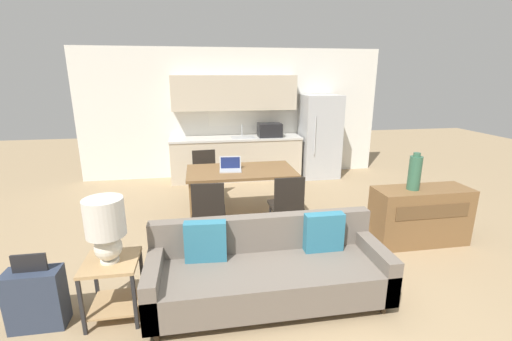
% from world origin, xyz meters
% --- Properties ---
extents(ground_plane, '(20.00, 20.00, 0.00)m').
position_xyz_m(ground_plane, '(0.00, 0.00, 0.00)').
color(ground_plane, '#9E8460').
extents(wall_back, '(6.40, 0.07, 2.70)m').
position_xyz_m(wall_back, '(0.00, 4.63, 1.35)').
color(wall_back, silver).
rests_on(wall_back, ground_plane).
extents(kitchen_counter, '(2.73, 0.65, 2.15)m').
position_xyz_m(kitchen_counter, '(0.02, 4.33, 0.84)').
color(kitchen_counter, beige).
rests_on(kitchen_counter, ground_plane).
extents(refrigerator, '(0.78, 0.75, 1.75)m').
position_xyz_m(refrigerator, '(1.80, 4.22, 0.88)').
color(refrigerator, '#B7BABC').
rests_on(refrigerator, ground_plane).
extents(dining_table, '(1.61, 0.91, 0.78)m').
position_xyz_m(dining_table, '(-0.16, 2.19, 0.71)').
color(dining_table, brown).
rests_on(dining_table, ground_plane).
extents(couch, '(2.27, 0.80, 0.81)m').
position_xyz_m(couch, '(-0.16, 0.16, 0.32)').
color(couch, '#3D2D1E').
rests_on(couch, ground_plane).
extents(side_table, '(0.47, 0.47, 0.57)m').
position_xyz_m(side_table, '(-1.59, 0.14, 0.38)').
color(side_table, tan).
rests_on(side_table, ground_plane).
extents(table_lamp, '(0.33, 0.33, 0.59)m').
position_xyz_m(table_lamp, '(-1.59, 0.13, 0.91)').
color(table_lamp, silver).
rests_on(table_lamp, side_table).
extents(credenza, '(1.24, 0.47, 0.75)m').
position_xyz_m(credenza, '(2.05, 1.00, 0.38)').
color(credenza, brown).
rests_on(credenza, ground_plane).
extents(vase, '(0.16, 0.16, 0.48)m').
position_xyz_m(vase, '(1.89, 1.00, 0.97)').
color(vase, '#336047').
rests_on(vase, credenza).
extents(dining_chair_far_left, '(0.46, 0.46, 0.89)m').
position_xyz_m(dining_chair_far_left, '(-0.69, 3.03, 0.50)').
color(dining_chair_far_left, black).
rests_on(dining_chair_far_left, ground_plane).
extents(dining_chair_near_right, '(0.42, 0.42, 0.89)m').
position_xyz_m(dining_chair_near_right, '(0.35, 1.41, 0.50)').
color(dining_chair_near_right, black).
rests_on(dining_chair_near_right, ground_plane).
extents(dining_chair_near_left, '(0.44, 0.44, 0.89)m').
position_xyz_m(dining_chair_near_left, '(-0.68, 1.34, 0.50)').
color(dining_chair_near_left, black).
rests_on(dining_chair_near_left, ground_plane).
extents(laptop, '(0.34, 0.28, 0.20)m').
position_xyz_m(laptop, '(-0.32, 2.20, 0.82)').
color(laptop, '#B7BABC').
rests_on(laptop, dining_table).
extents(suitcase, '(0.46, 0.22, 0.71)m').
position_xyz_m(suitcase, '(-2.23, 0.10, 0.28)').
color(suitcase, '#2D384C').
rests_on(suitcase, ground_plane).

